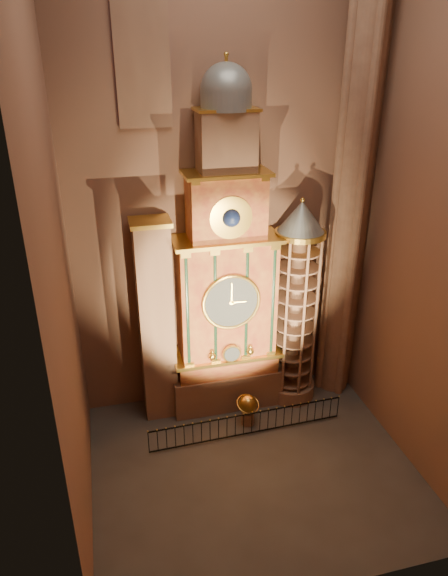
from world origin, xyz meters
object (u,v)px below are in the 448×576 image
object	(u,v)px
stair_turret	(295,307)
celestial_globe	(248,407)
portrait_tower	(156,322)
astronomical_clock	(226,286)
iron_railing	(248,424)

from	to	relation	value
stair_turret	celestial_globe	bearing A→B (deg)	-148.49
portrait_tower	celestial_globe	bearing A→B (deg)	-27.33
astronomical_clock	celestial_globe	world-z (taller)	astronomical_clock
portrait_tower	stair_turret	distance (m)	6.91
astronomical_clock	iron_railing	xyz separation A→B (m)	(0.35, -2.87, -6.01)
portrait_tower	astronomical_clock	bearing A→B (deg)	-0.29
celestial_globe	portrait_tower	bearing A→B (deg)	152.67
portrait_tower	stair_turret	size ratio (longest dim) A/B	0.94
celestial_globe	iron_railing	world-z (taller)	celestial_globe
iron_railing	celestial_globe	bearing A→B (deg)	73.57
stair_turret	celestial_globe	world-z (taller)	stair_turret
stair_turret	astronomical_clock	bearing A→B (deg)	175.70
portrait_tower	iron_railing	distance (m)	6.52
astronomical_clock	stair_turret	world-z (taller)	astronomical_clock
portrait_tower	stair_turret	world-z (taller)	stair_turret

